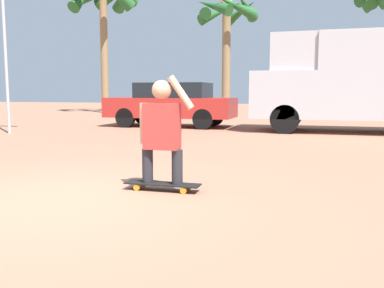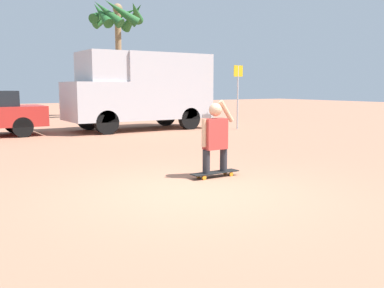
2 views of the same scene
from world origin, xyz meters
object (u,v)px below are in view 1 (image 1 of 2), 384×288
Objects in this scene: skateboard at (162,184)px; person_skateboarder at (162,127)px; flagpole at (6,18)px; parked_car_red at (172,104)px; palm_tree_center_background at (226,18)px; camper_van at (351,79)px.

person_skateboarder is at bearing 180.00° from skateboard.
person_skateboarder is 0.23× the size of flagpole.
palm_tree_center_background is (0.40, 7.49, 4.17)m from parked_car_red.
camper_van is 10.32m from palm_tree_center_background.
flagpole reaches higher than parked_car_red.
palm_tree_center_background is at bearing 69.72° from flagpole.
palm_tree_center_background reaches higher than flagpole.
flagpole is at bearing 140.43° from person_skateboarder.
skateboard is 0.75m from person_skateboarder.
person_skateboarder is 0.24× the size of camper_van.
skateboard is 0.17× the size of flagpole.
skateboard is 9.66m from camper_van.
flagpole reaches higher than person_skateboarder.
skateboard is at bearing -0.00° from person_skateboarder.
parked_car_red is at bearing 175.32° from camper_van.
camper_van is at bearing 72.78° from skateboard.
parked_car_red is at bearing -93.04° from palm_tree_center_background.
flagpole is at bearing -161.22° from camper_van.
flagpole is (-4.18, -11.32, -1.59)m from palm_tree_center_background.
skateboard is 18.00m from palm_tree_center_background.
skateboard is 0.16× the size of palm_tree_center_background.
camper_van is at bearing -54.87° from palm_tree_center_background.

